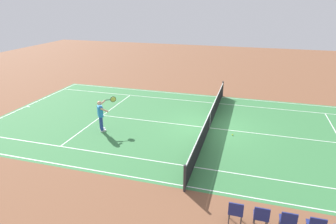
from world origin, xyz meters
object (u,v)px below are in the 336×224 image
(tennis_net, at_px, (210,119))
(spectator_chair_3, at_px, (261,216))
(tennis_player_near, at_px, (101,114))
(spectator_chair_2, at_px, (288,221))
(spectator_chair_4, at_px, (236,211))
(tennis_ball, at_px, (233,135))

(tennis_net, distance_m, spectator_chair_3, 7.48)
(tennis_player_near, bearing_deg, spectator_chair_2, 149.76)
(spectator_chair_2, height_order, spectator_chair_4, same)
(tennis_player_near, bearing_deg, tennis_net, -160.16)
(tennis_net, xyz_separation_m, tennis_player_near, (5.37, 1.94, 0.44))
(tennis_ball, bearing_deg, spectator_chair_4, 95.33)
(tennis_player_near, bearing_deg, tennis_ball, -168.54)
(tennis_player_near, height_order, tennis_ball, tennis_player_near)
(tennis_ball, bearing_deg, tennis_player_near, 11.46)
(spectator_chair_2, relative_size, spectator_chair_4, 1.00)
(tennis_net, xyz_separation_m, spectator_chair_3, (-2.60, 7.01, 0.03))
(tennis_net, height_order, tennis_ball, tennis_net)
(tennis_ball, distance_m, spectator_chair_4, 6.47)
(tennis_player_near, xyz_separation_m, tennis_ball, (-6.64, -1.35, -0.90))
(spectator_chair_3, bearing_deg, tennis_player_near, -32.49)
(tennis_net, bearing_deg, spectator_chair_3, 110.38)
(spectator_chair_2, bearing_deg, tennis_player_near, -30.24)
(spectator_chair_2, xyz_separation_m, spectator_chair_3, (0.74, 0.00, 0.00))
(spectator_chair_2, bearing_deg, tennis_ball, -72.13)
(spectator_chair_3, height_order, spectator_chair_4, same)
(tennis_ball, bearing_deg, spectator_chair_2, 107.87)
(tennis_net, relative_size, tennis_ball, 177.27)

